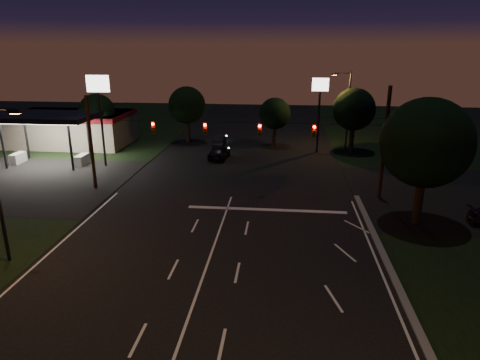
# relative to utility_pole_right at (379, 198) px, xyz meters

# --- Properties ---
(ground) EXTENTS (140.00, 140.00, 0.00)m
(ground) POSITION_rel_utility_pole_right_xyz_m (-12.00, -15.00, 0.00)
(ground) COLOR black
(ground) RESTS_ON ground
(cross_street_right) EXTENTS (20.00, 16.00, 0.02)m
(cross_street_right) POSITION_rel_utility_pole_right_xyz_m (8.00, 1.00, 0.00)
(cross_street_right) COLOR black
(cross_street_right) RESTS_ON ground
(cross_street_left) EXTENTS (20.00, 16.00, 0.02)m
(cross_street_left) POSITION_rel_utility_pole_right_xyz_m (-32.00, 1.00, 0.00)
(cross_street_left) COLOR black
(cross_street_left) RESTS_ON ground
(stop_bar) EXTENTS (12.00, 0.50, 0.01)m
(stop_bar) POSITION_rel_utility_pole_right_xyz_m (-9.00, -3.50, 0.01)
(stop_bar) COLOR silver
(stop_bar) RESTS_ON ground
(utility_pole_right) EXTENTS (0.30, 0.30, 9.00)m
(utility_pole_right) POSITION_rel_utility_pole_right_xyz_m (0.00, 0.00, 0.00)
(utility_pole_right) COLOR black
(utility_pole_right) RESTS_ON ground
(utility_pole_left) EXTENTS (0.28, 0.28, 8.00)m
(utility_pole_left) POSITION_rel_utility_pole_right_xyz_m (-24.00, 0.00, 0.00)
(utility_pole_left) COLOR black
(utility_pole_left) RESTS_ON ground
(signal_span) EXTENTS (24.00, 0.40, 1.56)m
(signal_span) POSITION_rel_utility_pole_right_xyz_m (-12.00, -0.04, 5.50)
(signal_span) COLOR black
(signal_span) RESTS_ON ground
(gas_station) EXTENTS (14.20, 16.10, 5.25)m
(gas_station) POSITION_rel_utility_pole_right_xyz_m (-33.86, 15.39, 2.38)
(gas_station) COLOR gray
(gas_station) RESTS_ON ground
(pole_sign_left_near) EXTENTS (2.20, 0.30, 9.10)m
(pole_sign_left_near) POSITION_rel_utility_pole_right_xyz_m (-26.00, 7.00, 6.98)
(pole_sign_left_near) COLOR black
(pole_sign_left_near) RESTS_ON ground
(pole_sign_right) EXTENTS (1.80, 0.30, 8.40)m
(pole_sign_right) POSITION_rel_utility_pole_right_xyz_m (-4.00, 15.00, 6.24)
(pole_sign_right) COLOR black
(pole_sign_right) RESTS_ON ground
(street_light_right_far) EXTENTS (2.20, 0.35, 9.00)m
(street_light_right_far) POSITION_rel_utility_pole_right_xyz_m (-0.76, 17.00, 5.24)
(street_light_right_far) COLOR black
(street_light_right_far) RESTS_ON ground
(tree_right_near) EXTENTS (6.00, 6.00, 8.76)m
(tree_right_near) POSITION_rel_utility_pole_right_xyz_m (1.53, -4.83, 5.68)
(tree_right_near) COLOR black
(tree_right_near) RESTS_ON ground
(tree_far_a) EXTENTS (4.20, 4.20, 6.42)m
(tree_far_a) POSITION_rel_utility_pole_right_xyz_m (-29.98, 15.12, 4.26)
(tree_far_a) COLOR black
(tree_far_a) RESTS_ON ground
(tree_far_b) EXTENTS (4.60, 4.60, 6.98)m
(tree_far_b) POSITION_rel_utility_pole_right_xyz_m (-19.98, 19.13, 4.61)
(tree_far_b) COLOR black
(tree_far_b) RESTS_ON ground
(tree_far_c) EXTENTS (3.80, 3.80, 5.86)m
(tree_far_c) POSITION_rel_utility_pole_right_xyz_m (-8.98, 18.10, 3.90)
(tree_far_c) COLOR black
(tree_far_c) RESTS_ON ground
(tree_far_d) EXTENTS (4.80, 4.80, 7.30)m
(tree_far_d) POSITION_rel_utility_pole_right_xyz_m (0.02, 16.13, 4.83)
(tree_far_d) COLOR black
(tree_far_d) RESTS_ON ground
(tree_far_e) EXTENTS (4.00, 4.00, 6.18)m
(tree_far_e) POSITION_rel_utility_pole_right_xyz_m (8.02, 14.11, 4.11)
(tree_far_e) COLOR black
(tree_far_e) RESTS_ON ground
(car_oncoming_a) EXTENTS (2.21, 4.53, 1.49)m
(car_oncoming_a) POSITION_rel_utility_pole_right_xyz_m (-14.80, 10.99, 0.74)
(car_oncoming_a) COLOR black
(car_oncoming_a) RESTS_ON ground
(car_oncoming_b) EXTENTS (1.41, 3.88, 1.27)m
(car_oncoming_b) POSITION_rel_utility_pole_right_xyz_m (-15.77, 17.80, 0.64)
(car_oncoming_b) COLOR black
(car_oncoming_b) RESTS_ON ground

